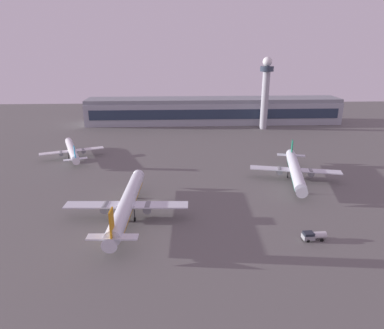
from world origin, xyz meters
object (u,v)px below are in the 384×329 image
object	(u,v)px
airplane_far_stand	(127,204)
fuel_truck	(313,235)
control_tower	(266,89)
airplane_near_gate	(72,150)
airplane_terminal_side	(295,170)

from	to	relation	value
airplane_far_stand	fuel_truck	distance (m)	53.59
control_tower	airplane_near_gate	xyz separation A→B (m)	(-102.52, -54.11, -21.18)
airplane_near_gate	fuel_truck	world-z (taller)	airplane_near_gate
airplane_far_stand	airplane_terminal_side	bearing A→B (deg)	27.29
control_tower	fuel_truck	distance (m)	133.10
control_tower	fuel_truck	xyz separation A→B (m)	(-18.13, -129.77, -23.37)
airplane_terminal_side	airplane_near_gate	bearing A→B (deg)	-6.35
airplane_far_stand	fuel_truck	xyz separation A→B (m)	(51.31, -15.14, -3.23)
airplane_far_stand	control_tower	bearing A→B (deg)	61.55
control_tower	airplane_near_gate	bearing A→B (deg)	-152.18
airplane_near_gate	fuel_truck	distance (m)	113.36
airplane_far_stand	fuel_truck	bearing A→B (deg)	-13.68
control_tower	airplane_terminal_side	size ratio (longest dim) A/B	0.99
control_tower	airplane_far_stand	size ratio (longest dim) A/B	0.91
control_tower	fuel_truck	world-z (taller)	control_tower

